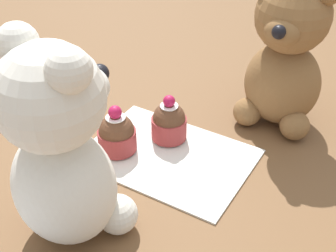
{
  "coord_description": "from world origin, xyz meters",
  "views": [
    {
      "loc": [
        -0.27,
        0.46,
        0.44
      ],
      "look_at": [
        0.0,
        0.0,
        0.06
      ],
      "focal_mm": 50.0,
      "sensor_mm": 36.0,
      "label": 1
    }
  ],
  "objects_px": {
    "teddy_bear_cream": "(61,149)",
    "cupcake_near_cream_bear": "(117,134)",
    "teddy_bear_tan": "(286,55)",
    "cupcake_near_tan_bear": "(169,122)"
  },
  "relations": [
    {
      "from": "teddy_bear_tan",
      "to": "teddy_bear_cream",
      "type": "bearing_deg",
      "value": -112.2
    },
    {
      "from": "teddy_bear_cream",
      "to": "cupcake_near_cream_bear",
      "type": "relative_size",
      "value": 3.48
    },
    {
      "from": "teddy_bear_cream",
      "to": "cupcake_near_tan_bear",
      "type": "height_order",
      "value": "teddy_bear_cream"
    },
    {
      "from": "cupcake_near_tan_bear",
      "to": "teddy_bear_cream",
      "type": "bearing_deg",
      "value": 87.53
    },
    {
      "from": "teddy_bear_cream",
      "to": "cupcake_near_tan_bear",
      "type": "relative_size",
      "value": 3.51
    },
    {
      "from": "teddy_bear_cream",
      "to": "cupcake_near_cream_bear",
      "type": "height_order",
      "value": "teddy_bear_cream"
    },
    {
      "from": "teddy_bear_tan",
      "to": "cupcake_near_cream_bear",
      "type": "bearing_deg",
      "value": -132.5
    },
    {
      "from": "teddy_bear_tan",
      "to": "cupcake_near_cream_bear",
      "type": "xyz_separation_m",
      "value": [
        0.17,
        0.2,
        -0.09
      ]
    },
    {
      "from": "teddy_bear_cream",
      "to": "cupcake_near_tan_bear",
      "type": "bearing_deg",
      "value": -80.75
    },
    {
      "from": "teddy_bear_cream",
      "to": "cupcake_near_cream_bear",
      "type": "xyz_separation_m",
      "value": [
        0.04,
        -0.15,
        -0.09
      ]
    }
  ]
}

